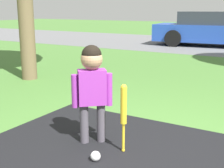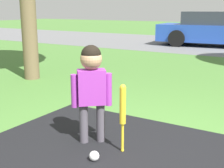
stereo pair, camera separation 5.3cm
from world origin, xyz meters
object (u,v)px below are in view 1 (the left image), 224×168
(baseball_bat, at_px, (124,109))
(parked_car, at_px, (213,30))
(sports_ball, at_px, (95,156))
(child, at_px, (92,81))

(baseball_bat, relative_size, parked_car, 0.15)
(baseball_bat, xyz_separation_m, parked_car, (-1.44, 9.61, 0.16))
(sports_ball, bearing_deg, parked_car, 97.56)
(child, distance_m, baseball_bat, 0.45)
(parked_car, bearing_deg, child, -89.49)
(child, xyz_separation_m, sports_ball, (0.26, -0.34, -0.63))
(child, height_order, parked_car, parked_car)
(child, height_order, sports_ball, child)
(child, xyz_separation_m, baseball_bat, (0.39, -0.04, -0.22))
(baseball_bat, bearing_deg, child, 174.67)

